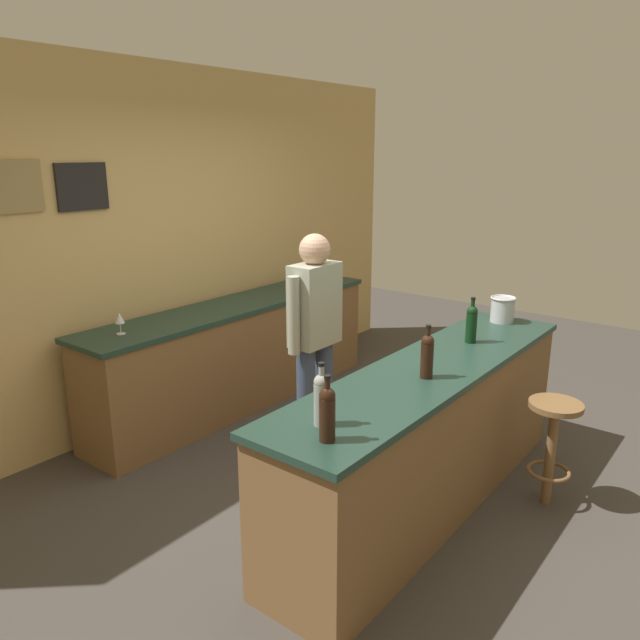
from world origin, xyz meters
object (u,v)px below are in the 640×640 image
(wine_glass_b, at_px, (294,279))
(wine_bottle_a, at_px, (327,412))
(wine_bottle_d, at_px, (472,323))
(bar_stool, at_px, (553,436))
(ice_bucket, at_px, (503,309))
(wine_bottle_b, at_px, (321,398))
(wine_bottle_c, at_px, (427,354))
(bartender, at_px, (315,333))
(wine_glass_a, at_px, (120,319))
(coffee_mug, at_px, (312,280))

(wine_glass_b, bearing_deg, wine_bottle_a, -136.84)
(wine_bottle_d, bearing_deg, bar_stool, -97.74)
(ice_bucket, bearing_deg, bar_stool, -137.13)
(wine_bottle_b, distance_m, wine_bottle_c, 0.84)
(bar_stool, height_order, wine_bottle_a, wine_bottle_a)
(bartender, relative_size, bar_stool, 2.38)
(bartender, relative_size, wine_glass_b, 10.45)
(bartender, distance_m, bar_stool, 1.64)
(wine_glass_a, bearing_deg, wine_bottle_c, -76.10)
(ice_bucket, relative_size, wine_glass_b, 1.21)
(wine_bottle_c, bearing_deg, wine_bottle_d, 6.11)
(wine_bottle_b, bearing_deg, wine_bottle_c, -6.10)
(bartender, bearing_deg, coffee_mug, 39.43)
(wine_bottle_b, xyz_separation_m, coffee_mug, (2.37, 1.96, -0.11))
(wine_bottle_d, bearing_deg, wine_bottle_c, -173.89)
(wine_bottle_a, xyz_separation_m, wine_glass_b, (2.19, 2.05, -0.05))
(bartender, distance_m, wine_glass_b, 1.45)
(bar_stool, height_order, wine_bottle_b, wine_bottle_b)
(wine_bottle_a, relative_size, ice_bucket, 1.63)
(coffee_mug, bearing_deg, wine_bottle_c, -126.80)
(wine_glass_a, bearing_deg, wine_bottle_b, -98.78)
(bar_stool, height_order, wine_glass_b, wine_glass_b)
(wine_bottle_b, relative_size, coffee_mug, 2.45)
(wine_glass_a, distance_m, wine_glass_b, 1.77)
(ice_bucket, height_order, wine_glass_a, ice_bucket)
(bar_stool, bearing_deg, wine_bottle_c, 141.64)
(wine_bottle_b, relative_size, wine_glass_b, 1.97)
(bartender, bearing_deg, wine_bottle_b, -140.23)
(wine_glass_a, height_order, wine_glass_b, same)
(bar_stool, xyz_separation_m, wine_bottle_a, (-1.62, 0.50, 0.60))
(wine_bottle_a, bearing_deg, wine_bottle_b, 47.19)
(wine_glass_b, relative_size, coffee_mug, 1.24)
(wine_bottle_a, xyz_separation_m, coffee_mug, (2.48, 2.08, -0.11))
(bar_stool, bearing_deg, wine_bottle_b, 157.66)
(bar_stool, distance_m, wine_glass_b, 2.67)
(bar_stool, bearing_deg, ice_bucket, 42.87)
(wine_bottle_c, bearing_deg, coffee_mug, 53.20)
(bar_stool, xyz_separation_m, wine_bottle_c, (-0.67, 0.53, 0.60))
(wine_bottle_d, bearing_deg, coffee_mug, 68.35)
(wine_bottle_c, bearing_deg, ice_bucket, 4.67)
(wine_bottle_a, distance_m, wine_bottle_c, 0.95)
(bartender, distance_m, wine_bottle_c, 1.02)
(wine_bottle_c, bearing_deg, wine_glass_b, 58.48)
(wine_bottle_a, height_order, wine_bottle_b, same)
(wine_bottle_a, bearing_deg, wine_glass_a, 78.87)
(coffee_mug, bearing_deg, wine_bottle_b, -140.42)
(wine_glass_b, bearing_deg, wine_bottle_c, -121.52)
(wine_bottle_a, height_order, wine_glass_b, wine_bottle_a)
(ice_bucket, bearing_deg, wine_bottle_d, -177.11)
(wine_bottle_b, xyz_separation_m, wine_bottle_d, (1.59, -0.01, 0.00))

